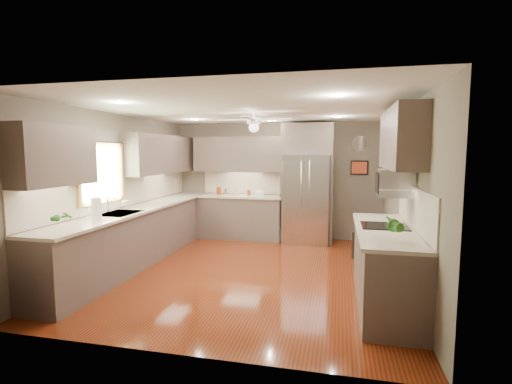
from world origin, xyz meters
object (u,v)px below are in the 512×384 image
at_px(canister_a, 219,191).
at_px(potted_plant_right, 394,225).
at_px(canister_b, 225,192).
at_px(stool, 368,245).
at_px(soap_bottle, 127,203).
at_px(canister_c, 236,191).
at_px(potted_plant_left, 62,217).
at_px(refrigerator, 307,185).
at_px(microwave, 394,183).
at_px(canister_d, 249,193).
at_px(paper_towel, 96,209).
at_px(bowl, 259,195).

distance_m(canister_a, potted_plant_right, 4.85).
distance_m(canister_b, stool, 3.23).
bearing_deg(potted_plant_right, soap_bottle, 160.74).
xyz_separation_m(canister_b, canister_c, (0.26, -0.02, 0.02)).
xyz_separation_m(potted_plant_left, refrigerator, (2.64, 3.85, 0.11)).
xyz_separation_m(microwave, stool, (-0.15, 1.74, -1.24)).
bearing_deg(microwave, stool, 94.86).
bearing_deg(canister_c, microwave, -43.95).
height_order(canister_d, soap_bottle, soap_bottle).
height_order(potted_plant_left, paper_towel, paper_towel).
height_order(canister_d, potted_plant_left, potted_plant_left).
height_order(stool, paper_towel, paper_towel).
bearing_deg(canister_c, canister_d, 5.17).
bearing_deg(canister_b, soap_bottle, -113.97).
relative_size(canister_d, paper_towel, 0.34).
bearing_deg(canister_d, paper_towel, -113.38).
distance_m(potted_plant_left, paper_towel, 0.68).
distance_m(bowl, stool, 2.51).
relative_size(soap_bottle, stool, 0.33).
xyz_separation_m(bowl, microwave, (2.34, -2.74, 0.52)).
distance_m(canister_d, refrigerator, 1.27).
bearing_deg(potted_plant_right, microwave, 83.22).
distance_m(canister_a, paper_towel, 3.33).
bearing_deg(potted_plant_right, canister_b, 129.40).
bearing_deg(soap_bottle, canister_b, 66.03).
relative_size(microwave, paper_towel, 1.65).
height_order(refrigerator, stool, refrigerator).
xyz_separation_m(potted_plant_left, stool, (3.82, 2.87, -0.84)).
distance_m(canister_b, soap_bottle, 2.47).
relative_size(canister_a, canister_b, 1.27).
distance_m(canister_c, bowl, 0.52).
distance_m(soap_bottle, microwave, 4.17).
bearing_deg(canister_a, potted_plant_left, -100.02).
relative_size(canister_d, potted_plant_right, 0.34).
xyz_separation_m(canister_b, canister_d, (0.53, 0.01, -0.01)).
bearing_deg(stool, canister_d, 156.86).
bearing_deg(bowl, microwave, -49.49).
relative_size(canister_c, soap_bottle, 0.85).
height_order(canister_d, stool, canister_d).
distance_m(canister_d, microwave, 3.82).
distance_m(potted_plant_right, paper_towel, 3.90).
bearing_deg(refrigerator, potted_plant_right, -71.27).
xyz_separation_m(canister_c, potted_plant_left, (-1.11, -3.89, 0.05)).
relative_size(potted_plant_left, refrigerator, 0.11).
bearing_deg(canister_a, canister_b, -9.13).
height_order(canister_c, soap_bottle, soap_bottle).
height_order(canister_d, paper_towel, paper_towel).
bearing_deg(potted_plant_left, canister_a, 79.98).
relative_size(stool, paper_towel, 1.75).
relative_size(canister_c, canister_d, 1.45).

